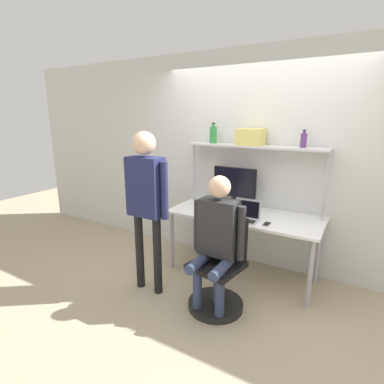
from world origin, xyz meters
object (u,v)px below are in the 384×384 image
Objects in this scene: cell_phone at (267,224)px; bottle_green at (213,135)px; monitor at (234,184)px; person_standing at (146,192)px; person_seated at (217,234)px; bottle_purple at (304,140)px; storage_box at (251,137)px; laptop at (246,214)px; office_chair at (218,280)px.

bottle_green reaches higher than cell_phone.
monitor is 1.21m from person_standing.
person_seated is 7.07× the size of bottle_purple.
monitor is 0.62m from storage_box.
laptop is 0.31× the size of office_chair.
laptop reaches higher than cell_phone.
laptop is 0.93m from storage_box.
office_chair is (-0.06, -0.57, -0.54)m from laptop.
storage_box is (-0.14, 0.42, 0.82)m from laptop.
storage_box is (0.72, 1.10, 0.53)m from person_standing.
storage_box is (0.50, 0.00, -0.01)m from bottle_green.
cell_phone is at bearing -27.60° from bottle_green.
laptop is 1.51× the size of bottle_purple.
person_seated is at bearing -118.76° from cell_phone.
laptop is 0.21× the size of person_seated.
office_chair is at bearing 8.06° from person_standing.
office_chair is at bearing 82.15° from person_seated.
person_seated reaches higher than laptop.
bottle_green is (-0.88, 0.46, 0.89)m from cell_phone.
bottle_green is (-0.57, 0.98, 1.38)m from office_chair.
storage_box is (-0.07, 1.03, 0.85)m from person_seated.
storage_box is at bearing 6.81° from monitor.
storage_box is at bearing 0.00° from bottle_green.
bottle_green is 1.32× the size of bottle_purple.
monitor is 0.32× the size of person_standing.
laptop reaches higher than office_chair.
storage_box is at bearing 180.00° from bottle_purple.
person_standing reaches higher than laptop.
cell_phone is at bearing 61.24° from person_seated.
laptop is 0.78m from office_chair.
bottle_green is (-0.56, 1.03, 0.86)m from person_seated.
office_chair is (0.25, -0.96, -0.77)m from monitor.
cell_phone is 1.32m from person_standing.
monitor is at bearing 128.45° from laptop.
laptop is 1.13m from person_standing.
person_seated is 0.86m from person_standing.
person_standing is at bearing -141.68° from laptop.
monitor is at bearing 104.77° from office_chair.
bottle_green reaches higher than bottle_purple.
bottle_purple is 0.60m from storage_box.
office_chair is 1.79m from bottle_green.
person_standing is at bearing -101.68° from bottle_green.
cell_phone is 0.78m from office_chair.
storage_box reaches higher than cell_phone.
person_seated is (-0.07, -0.62, -0.02)m from laptop.
person_standing is at bearing -150.07° from cell_phone.
bottle_purple is at bearing 0.00° from storage_box.
person_standing is 6.88× the size of bottle_green.
person_standing is at bearing -140.36° from bottle_purple.
bottle_green is at bearing 118.64° from person_seated.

